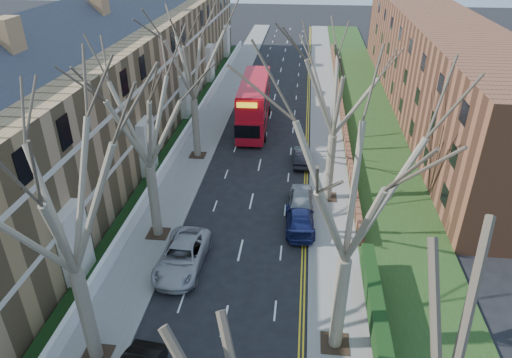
% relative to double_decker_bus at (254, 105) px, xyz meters
% --- Properties ---
extents(pavement_left, '(3.00, 102.00, 0.12)m').
position_rel_double_decker_bus_xyz_m(pavement_left, '(-4.56, 3.44, -2.29)').
color(pavement_left, slate).
rests_on(pavement_left, ground).
extents(pavement_right, '(3.00, 102.00, 0.12)m').
position_rel_double_decker_bus_xyz_m(pavement_right, '(7.44, 3.44, -2.29)').
color(pavement_right, slate).
rests_on(pavement_right, ground).
extents(terrace_left, '(9.70, 78.00, 13.60)m').
position_rel_double_decker_bus_xyz_m(terrace_left, '(-12.21, -4.56, 3.18)').
color(terrace_left, olive).
rests_on(terrace_left, ground).
extents(flats_right, '(13.97, 54.00, 10.00)m').
position_rel_double_decker_bus_xyz_m(flats_right, '(18.90, 7.44, 2.63)').
color(flats_right, brown).
rests_on(flats_right, ground).
extents(front_wall_left, '(0.30, 78.00, 1.00)m').
position_rel_double_decker_bus_xyz_m(front_wall_left, '(-6.21, -4.56, -1.73)').
color(front_wall_left, white).
rests_on(front_wall_left, ground).
extents(grass_verge_right, '(6.00, 102.00, 0.06)m').
position_rel_double_decker_bus_xyz_m(grass_verge_right, '(11.94, 3.44, -2.20)').
color(grass_verge_right, '#1F3B15').
rests_on(grass_verge_right, ground).
extents(tree_left_mid, '(10.50, 10.50, 14.71)m').
position_rel_double_decker_bus_xyz_m(tree_left_mid, '(-4.26, -29.56, 7.21)').
color(tree_left_mid, '#6A5D4B').
rests_on(tree_left_mid, ground).
extents(tree_left_far, '(10.15, 10.15, 14.22)m').
position_rel_double_decker_bus_xyz_m(tree_left_far, '(-4.26, -19.56, 6.89)').
color(tree_left_far, '#6A5D4B').
rests_on(tree_left_far, ground).
extents(tree_left_dist, '(10.50, 10.50, 14.71)m').
position_rel_double_decker_bus_xyz_m(tree_left_dist, '(-4.26, -7.56, 7.21)').
color(tree_left_dist, '#6A5D4B').
rests_on(tree_left_dist, ground).
extents(tree_right_mid, '(10.50, 10.50, 14.71)m').
position_rel_double_decker_bus_xyz_m(tree_right_mid, '(7.14, -27.56, 7.21)').
color(tree_right_mid, '#6A5D4B').
rests_on(tree_right_mid, ground).
extents(tree_right_far, '(10.15, 10.15, 14.22)m').
position_rel_double_decker_bus_xyz_m(tree_right_far, '(7.14, -13.56, 6.89)').
color(tree_right_far, '#6A5D4B').
rests_on(tree_right_far, ground).
extents(double_decker_bus, '(3.15, 11.52, 4.77)m').
position_rel_double_decker_bus_xyz_m(double_decker_bus, '(0.00, 0.00, 0.00)').
color(double_decker_bus, '#AF0C1A').
rests_on(double_decker_bus, ground).
extents(car_left_far, '(2.72, 5.65, 1.55)m').
position_rel_double_decker_bus_xyz_m(car_left_far, '(-1.81, -22.52, -1.58)').
color(car_left_far, '#A4A5AA').
rests_on(car_left_far, ground).
extents(car_right_near, '(2.23, 4.95, 1.41)m').
position_rel_double_decker_bus_xyz_m(car_right_near, '(5.14, -17.61, -1.65)').
color(car_right_near, '#171D51').
rests_on(car_right_near, ground).
extents(car_right_mid, '(1.85, 4.49, 1.52)m').
position_rel_double_decker_bus_xyz_m(car_right_mid, '(5.14, -14.97, -1.59)').
color(car_right_mid, gray).
rests_on(car_right_mid, ground).
extents(car_right_far, '(1.46, 4.05, 1.33)m').
position_rel_double_decker_bus_xyz_m(car_right_far, '(5.06, -7.86, -1.69)').
color(car_right_far, black).
rests_on(car_right_far, ground).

